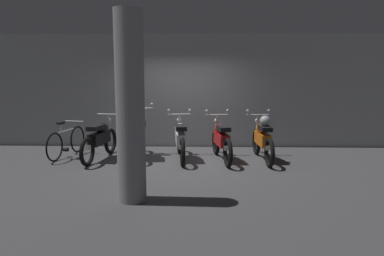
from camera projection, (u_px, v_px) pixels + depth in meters
ground_plane at (180, 162)px, 8.85m from camera, size 80.00×80.00×0.00m
back_wall at (184, 91)px, 10.55m from camera, size 16.00×0.30×3.05m
motorbike_slot_0 at (100, 139)px, 9.04m from camera, size 0.56×1.94×1.03m
motorbike_slot_1 at (141, 136)px, 9.21m from camera, size 0.59×1.68×1.29m
motorbike_slot_2 at (181, 139)px, 9.04m from camera, size 0.59×1.95×1.15m
motorbike_slot_3 at (221, 140)px, 8.93m from camera, size 0.59×1.94×1.15m
motorbike_slot_4 at (263, 138)px, 8.92m from camera, size 0.59×1.95×1.15m
bicycle at (67, 142)px, 9.34m from camera, size 0.51×1.71×0.89m
support_pillar at (130, 108)px, 6.03m from camera, size 0.46×0.46×3.05m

